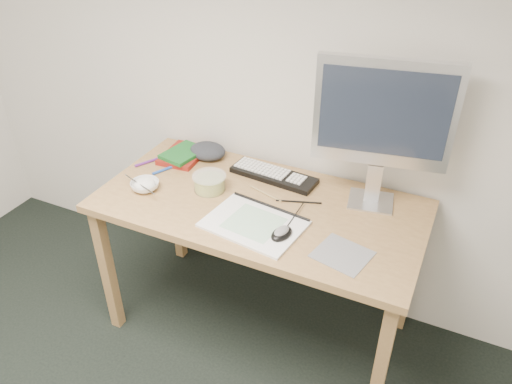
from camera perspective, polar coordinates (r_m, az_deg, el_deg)
desk at (r=2.19m, az=0.34°, el=-3.04°), size 1.40×0.70×0.75m
mousepad at (r=1.90m, az=9.83°, el=-7.04°), size 0.23×0.22×0.00m
sketchpad at (r=2.01m, az=-0.25°, el=-3.66°), size 0.42×0.32×0.01m
keyboard at (r=2.31m, az=2.03°, el=1.92°), size 0.42×0.17×0.02m
monitor at (r=2.01m, az=14.35°, el=8.19°), size 0.54×0.20×0.63m
mouse at (r=1.94m, az=2.95°, el=-4.51°), size 0.09×0.12×0.04m
rice_bowl at (r=2.27m, az=-12.57°, el=0.71°), size 0.16×0.16×0.04m
chopsticks at (r=2.25m, az=-13.15°, el=0.86°), size 0.21×0.09×0.02m
fruit_tub at (r=2.22m, az=-5.35°, el=1.08°), size 0.16×0.16×0.07m
book_red at (r=2.50m, az=-8.31°, el=4.20°), size 0.20×0.25×0.02m
book_green at (r=2.48m, az=-8.32°, el=4.43°), size 0.18×0.23×0.02m
cloth_lump at (r=2.48m, az=-5.56°, el=4.67°), size 0.18×0.17×0.06m
pencil_pink at (r=2.15m, az=0.20°, el=-1.03°), size 0.17×0.03×0.01m
pencil_tan at (r=2.19m, az=1.10°, el=-0.19°), size 0.17×0.06×0.01m
pencil_black at (r=2.15m, az=4.89°, el=-1.11°), size 0.19×0.07×0.01m
marker_blue at (r=2.41m, az=-10.27°, el=2.59°), size 0.07×0.13×0.01m
marker_orange at (r=2.46m, az=-9.43°, el=3.40°), size 0.04×0.12×0.01m
marker_purple at (r=2.49m, az=-12.16°, el=3.42°), size 0.08×0.13×0.01m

